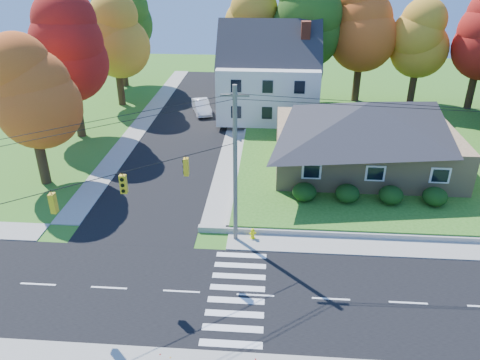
{
  "coord_description": "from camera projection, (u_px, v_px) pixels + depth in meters",
  "views": [
    {
      "loc": [
        0.63,
        -19.48,
        16.79
      ],
      "look_at": [
        -1.43,
        8.0,
        2.82
      ],
      "focal_mm": 35.0,
      "sensor_mm": 36.0,
      "label": 1
    }
  ],
  "objects": [
    {
      "name": "sidewalk_north",
      "position": [
        259.0,
        242.0,
        29.39
      ],
      "size": [
        90.0,
        2.0,
        0.08
      ],
      "primitive_type": "cube",
      "color": "#9C9A90",
      "rests_on": "ground"
    },
    {
      "name": "ranch_house",
      "position": [
        365.0,
        134.0,
        37.18
      ],
      "size": [
        14.6,
        10.6,
        5.4
      ],
      "color": "tan",
      "rests_on": "lawn"
    },
    {
      "name": "tree_west_2",
      "position": [
        114.0,
        36.0,
        51.02
      ],
      "size": [
        6.72,
        6.72,
        12.51
      ],
      "color": "#3F2A19",
      "rests_on": "ground"
    },
    {
      "name": "tree_lot_3",
      "position": [
        420.0,
        39.0,
        49.78
      ],
      "size": [
        6.16,
        6.16,
        11.47
      ],
      "color": "#3F2A19",
      "rests_on": "lawn"
    },
    {
      "name": "tree_lot_2",
      "position": [
        363.0,
        25.0,
        50.48
      ],
      "size": [
        7.28,
        7.28,
        13.56
      ],
      "color": "#3F2A19",
      "rests_on": "lawn"
    },
    {
      "name": "tree_west_1",
      "position": [
        68.0,
        47.0,
        41.9
      ],
      "size": [
        7.28,
        7.28,
        13.56
      ],
      "color": "#3F2A19",
      "rests_on": "ground"
    },
    {
      "name": "fire_hydrant",
      "position": [
        253.0,
        234.0,
        29.57
      ],
      "size": [
        0.44,
        0.34,
        0.77
      ],
      "color": "#FDF904",
      "rests_on": "ground"
    },
    {
      "name": "traffic_infrastructure",
      "position": [
        255.0,
        199.0,
        23.84
      ],
      "size": [
        38.1,
        10.66,
        10.0
      ],
      "color": "#666059",
      "rests_on": "ground"
    },
    {
      "name": "tree_lot_1",
      "position": [
        308.0,
        19.0,
        49.69
      ],
      "size": [
        7.84,
        7.84,
        14.6
      ],
      "color": "#3F2A19",
      "rests_on": "lawn"
    },
    {
      "name": "road_main",
      "position": [
        255.0,
        295.0,
        24.95
      ],
      "size": [
        90.0,
        8.0,
        0.02
      ],
      "primitive_type": "cube",
      "color": "black",
      "rests_on": "ground"
    },
    {
      "name": "road_cross",
      "position": [
        190.0,
        124.0,
        48.61
      ],
      "size": [
        8.0,
        44.0,
        0.02
      ],
      "primitive_type": "cube",
      "color": "black",
      "rests_on": "ground"
    },
    {
      "name": "tree_lot_0",
      "position": [
        252.0,
        29.0,
        51.57
      ],
      "size": [
        6.72,
        6.72,
        12.51
      ],
      "color": "#3F2A19",
      "rests_on": "lawn"
    },
    {
      "name": "tree_west_3",
      "position": [
        118.0,
        13.0,
        57.68
      ],
      "size": [
        7.84,
        7.84,
        14.6
      ],
      "color": "#3F2A19",
      "rests_on": "ground"
    },
    {
      "name": "hedge_row",
      "position": [
        369.0,
        194.0,
        32.66
      ],
      "size": [
        10.7,
        1.7,
        1.27
      ],
      "color": "#163A10",
      "rests_on": "lawn"
    },
    {
      "name": "white_car",
      "position": [
        202.0,
        107.0,
        51.4
      ],
      "size": [
        2.9,
        4.78,
        1.49
      ],
      "primitive_type": "imported",
      "rotation": [
        0.0,
        0.0,
        0.32
      ],
      "color": "white",
      "rests_on": "road_cross"
    },
    {
      "name": "tree_west_0",
      "position": [
        28.0,
        94.0,
        33.53
      ],
      "size": [
        6.16,
        6.16,
        11.47
      ],
      "color": "#3F2A19",
      "rests_on": "ground"
    },
    {
      "name": "colonial_house",
      "position": [
        269.0,
        77.0,
        47.79
      ],
      "size": [
        10.4,
        8.4,
        9.6
      ],
      "color": "silver",
      "rests_on": "lawn"
    },
    {
      "name": "ground",
      "position": [
        255.0,
        295.0,
        24.96
      ],
      "size": [
        120.0,
        120.0,
        0.0
      ],
      "primitive_type": "plane",
      "color": "#3D7923"
    },
    {
      "name": "lawn",
      "position": [
        408.0,
        146.0,
        42.66
      ],
      "size": [
        30.0,
        30.0,
        0.5
      ],
      "primitive_type": "cube",
      "color": "#3D7923",
      "rests_on": "ground"
    }
  ]
}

